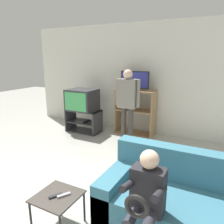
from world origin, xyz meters
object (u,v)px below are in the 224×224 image
tv_stand (84,121)px  remote_control_white (64,195)px  person_standing_adult (128,100)px  person_seated_child (145,198)px  snack_table (58,199)px  remote_control_black (55,196)px  media_shelf (135,112)px  television_flat (135,81)px  television_main (82,100)px  couch (184,207)px

tv_stand → remote_control_white: 3.20m
person_standing_adult → person_seated_child: bearing=-63.2°
snack_table → remote_control_black: size_ratio=3.11×
person_standing_adult → remote_control_black: bearing=-83.3°
media_shelf → snack_table: media_shelf is taller
media_shelf → television_flat: bearing=-134.5°
remote_control_white → media_shelf: bearing=129.9°
remote_control_white → person_seated_child: person_seated_child is taller
television_flat → media_shelf: bearing=45.5°
television_main → media_shelf: bearing=20.6°
media_shelf → remote_control_white: bearing=-82.0°
person_seated_child → couch: bearing=60.3°
snack_table → person_standing_adult: person_standing_adult is taller
person_seated_child → media_shelf: bearing=112.9°
television_main → television_flat: television_flat is taller
remote_control_black → person_seated_child: person_seated_child is taller
person_standing_adult → snack_table: bearing=-83.2°
media_shelf → snack_table: bearing=-83.2°
remote_control_black → tv_stand: bearing=150.5°
couch → snack_table: bearing=-155.0°
tv_stand → television_main: size_ratio=1.25×
couch → person_standing_adult: size_ratio=1.10×
television_main → person_standing_adult: size_ratio=0.43×
television_main → couch: 3.59m
television_main → remote_control_black: (1.59, -2.77, -0.41)m
remote_control_white → person_standing_adult: bearing=130.2°
snack_table → tv_stand: bearing=119.8°
couch → television_flat: bearing=121.9°
tv_stand → person_seated_child: 3.70m
television_flat → person_standing_adult: person_standing_adult is taller
media_shelf → remote_control_black: 3.25m
couch → tv_stand: bearing=141.8°
television_flat → remote_control_white: 3.31m
tv_stand → snack_table: (1.58, -2.77, 0.07)m
tv_stand → remote_control_white: tv_stand is taller
tv_stand → media_shelf: bearing=19.9°
media_shelf → person_standing_adult: bearing=-83.1°
snack_table → person_standing_adult: 2.62m
television_main → person_seated_child: television_main is taller
remote_control_white → couch: 1.27m
remote_control_white → person_seated_child: size_ratio=0.14×
media_shelf → person_seated_child: (1.32, -3.12, 0.06)m
tv_stand → remote_control_white: bearing=-59.0°
couch → person_seated_child: size_ratio=1.68×
television_flat → snack_table: size_ratio=1.52×
remote_control_white → person_standing_adult: size_ratio=0.09×
remote_control_black → person_standing_adult: 2.63m
person_standing_adult → tv_stand: bearing=169.5°
couch → person_standing_adult: (-1.51, 1.96, 0.67)m
media_shelf → television_flat: size_ratio=1.57×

